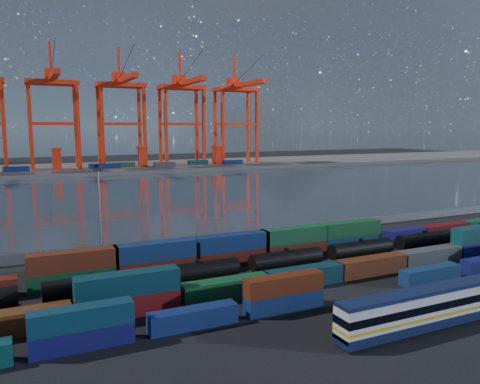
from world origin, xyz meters
name	(u,v)px	position (x,y,z in m)	size (l,w,h in m)	color
ground	(320,277)	(0.00, 0.00, 0.00)	(700.00, 700.00, 0.00)	black
harbor_water	(151,194)	(0.00, 105.00, 0.01)	(700.00, 700.00, 0.00)	#2B343E
far_quay	(103,168)	(0.00, 210.00, 1.00)	(700.00, 70.00, 2.00)	#514F4C
distant_mountains	(49,66)	(63.02, 1600.00, 220.29)	(2470.00, 1100.00, 520.00)	#1E2630
container_row_south	(273,297)	(-13.84, -9.31, 2.07)	(138.65, 2.22, 4.73)	#3C3F41
container_row_mid	(284,277)	(-8.18, -2.39, 1.89)	(141.64, 2.65, 5.66)	#3E4143
container_row_north	(230,253)	(-10.58, 11.59, 2.29)	(141.99, 2.64, 5.63)	navy
tanker_string	(325,255)	(4.18, 4.52, 2.03)	(121.67, 2.83, 4.05)	black
waterfront_fence	(244,235)	(0.00, 28.00, 1.00)	(160.12, 0.12, 2.20)	#595B5E
yard_light_mast	(99,208)	(-30.00, 26.00, 9.30)	(1.60, 0.40, 16.60)	slate
gantry_cranes	(88,94)	(-7.50, 203.21, 41.35)	(200.94, 49.81, 67.45)	red
quay_containers	(86,167)	(-11.00, 195.46, 3.30)	(172.58, 10.99, 2.60)	navy
straddle_carriers	(101,157)	(-2.50, 200.00, 7.82)	(140.00, 7.00, 11.10)	red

